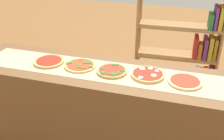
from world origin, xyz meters
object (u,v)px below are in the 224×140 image
pizza_spinach_2 (112,71)px  pizza_plain_4 (185,82)px  pizza_mozzarella_3 (148,74)px  pizza_spinach_1 (80,65)px  bookshelf (187,60)px  pizza_plain_0 (49,61)px

pizza_spinach_2 → pizza_plain_4: (0.58, -0.00, -0.00)m
pizza_mozzarella_3 → pizza_spinach_1: bearing=179.8°
pizza_spinach_1 → pizza_plain_4: (0.87, -0.03, -0.00)m
pizza_mozzarella_3 → bookshelf: size_ratio=0.19×
pizza_plain_0 → pizza_spinach_1: size_ratio=0.99×
pizza_plain_0 → pizza_mozzarella_3: bearing=0.5°
pizza_spinach_1 → bookshelf: size_ratio=0.19×
pizza_spinach_2 → pizza_plain_4: 0.58m
pizza_plain_4 → bookshelf: bookshelf is taller
pizza_plain_4 → bookshelf: size_ratio=0.19×
pizza_plain_0 → pizza_spinach_2: bearing=-1.7°
pizza_spinach_1 → pizza_plain_4: pizza_spinach_1 is taller
pizza_mozzarella_3 → pizza_plain_4: (0.29, -0.03, -0.00)m
pizza_spinach_1 → pizza_mozzarella_3: size_ratio=1.01×
pizza_plain_0 → pizza_spinach_1: 0.29m
bookshelf → pizza_plain_0: bearing=-138.5°
pizza_spinach_2 → pizza_mozzarella_3: same height
pizza_spinach_2 → pizza_mozzarella_3: 0.29m
pizza_spinach_1 → bookshelf: 1.37m
pizza_mozzarella_3 → pizza_plain_4: bearing=-5.1°
pizza_plain_0 → pizza_plain_4: size_ratio=1.01×
pizza_plain_0 → bookshelf: (1.16, 1.03, -0.30)m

